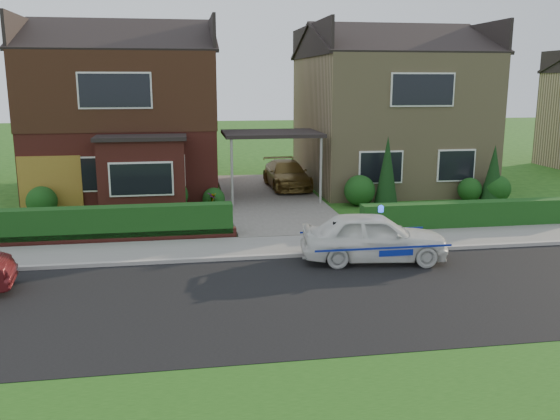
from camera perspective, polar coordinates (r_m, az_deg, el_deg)
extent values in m
plane|color=#1C4913|center=(13.59, 6.14, -8.17)|extent=(120.00, 120.00, 0.00)
cube|color=black|center=(13.59, 6.14, -8.17)|extent=(60.00, 6.00, 0.02)
cube|color=#9E9993|center=(16.37, 3.31, -4.30)|extent=(60.00, 0.16, 0.12)
cube|color=slate|center=(17.36, 2.56, -3.35)|extent=(60.00, 2.00, 0.10)
cube|color=#1C4913|center=(9.34, 14.73, -18.65)|extent=(60.00, 4.00, 0.01)
cube|color=#666059|center=(23.97, -0.82, 1.08)|extent=(3.80, 12.00, 0.12)
cube|color=maroon|center=(26.42, -14.51, 7.96)|extent=(7.20, 8.00, 5.80)
cube|color=white|center=(22.82, -19.13, 3.24)|extent=(1.80, 0.08, 1.30)
cube|color=white|center=(22.49, -11.14, 3.56)|extent=(1.60, 0.08, 1.30)
cube|color=white|center=(22.36, -15.60, 11.02)|extent=(2.60, 0.08, 1.30)
cube|color=black|center=(26.36, -14.68, 11.10)|extent=(7.26, 8.06, 2.90)
cube|color=maroon|center=(21.87, -13.07, 3.09)|extent=(3.00, 1.40, 2.70)
cube|color=black|center=(21.69, -13.26, 6.80)|extent=(3.20, 1.60, 0.14)
cube|color=tan|center=(27.90, 10.21, 8.36)|extent=(7.20, 8.00, 5.80)
cube|color=white|center=(23.76, 9.67, 4.08)|extent=(1.80, 0.08, 1.30)
cube|color=white|center=(24.96, 16.59, 4.13)|extent=(1.60, 0.08, 1.30)
cube|color=white|center=(24.09, 13.57, 11.19)|extent=(2.60, 0.08, 1.30)
cube|color=black|center=(23.60, -0.84, 7.38)|extent=(3.80, 3.00, 0.14)
cylinder|color=gray|center=(22.18, -4.65, 3.50)|extent=(0.10, 0.10, 2.70)
cylinder|color=gray|center=(22.71, 3.95, 3.72)|extent=(0.10, 0.10, 2.70)
cube|color=brown|center=(23.02, -21.19, 2.27)|extent=(2.20, 0.10, 2.10)
cube|color=maroon|center=(18.28, -16.36, -2.62)|extent=(7.70, 0.25, 0.36)
cube|color=#133C14|center=(18.47, -16.27, -3.04)|extent=(7.50, 0.55, 0.90)
cube|color=#133C14|center=(20.45, 17.93, -1.68)|extent=(7.50, 0.55, 0.80)
sphere|color=#133C14|center=(22.72, -21.94, 0.78)|extent=(1.08, 1.08, 1.08)
sphere|color=#133C14|center=(21.94, -10.55, 1.41)|extent=(1.32, 1.32, 1.32)
sphere|color=#133C14|center=(22.30, -6.40, 1.09)|extent=(0.84, 0.84, 0.84)
sphere|color=#133C14|center=(23.03, 7.67, 1.87)|extent=(1.20, 1.20, 1.20)
sphere|color=#133C14|center=(24.87, 17.80, 1.88)|extent=(0.96, 0.96, 0.96)
sphere|color=#133C14|center=(25.07, 20.15, 1.93)|extent=(1.08, 1.08, 1.08)
cone|color=black|center=(23.04, 10.25, 3.55)|extent=(0.90, 0.90, 2.60)
cone|color=black|center=(24.88, 19.84, 3.19)|extent=(0.90, 0.90, 2.20)
imported|color=silver|center=(15.99, 9.00, -2.61)|extent=(2.04, 4.03, 1.32)
sphere|color=#193FF2|center=(15.88, 9.75, 0.00)|extent=(0.17, 0.17, 0.17)
cube|color=navy|center=(15.29, 9.91, -3.55)|extent=(3.56, 0.02, 0.05)
cube|color=navy|center=(16.73, 8.16, -2.11)|extent=(3.56, 0.01, 0.05)
ellipsoid|color=black|center=(15.53, 5.35, -1.94)|extent=(0.22, 0.17, 0.21)
sphere|color=white|center=(15.48, 5.46, -2.03)|extent=(0.11, 0.11, 0.11)
sphere|color=black|center=(15.48, 5.45, -1.45)|extent=(0.13, 0.13, 0.13)
cone|color=black|center=(15.47, 5.29, -1.22)|extent=(0.04, 0.04, 0.05)
cone|color=black|center=(15.49, 5.61, -1.21)|extent=(0.04, 0.04, 0.05)
imported|color=brown|center=(26.11, 0.65, 3.45)|extent=(1.79, 4.10, 1.17)
imported|color=gray|center=(21.73, -11.88, 0.40)|extent=(0.42, 0.35, 0.69)
imported|color=gray|center=(21.72, -6.58, 0.63)|extent=(0.51, 0.51, 0.73)
imported|color=gray|center=(21.72, -6.58, 0.66)|extent=(0.42, 0.42, 0.75)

